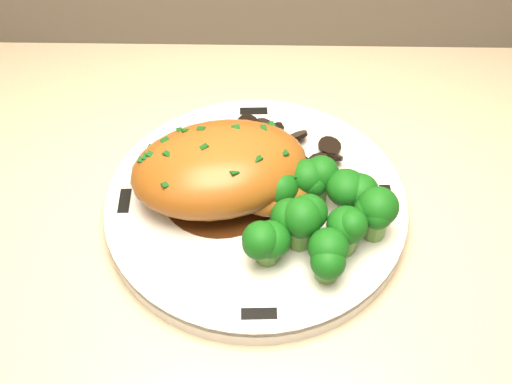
{
  "coord_description": "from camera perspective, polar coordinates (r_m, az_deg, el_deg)",
  "views": [
    {
      "loc": [
        0.47,
        1.37,
        1.34
      ],
      "look_at": [
        0.46,
        1.73,
        0.93
      ],
      "focal_mm": 45.0,
      "sensor_mm": 36.0,
      "label": 1
    }
  ],
  "objects": [
    {
      "name": "plate",
      "position": [
        0.56,
        0.0,
        -1.26
      ],
      "size": [
        0.28,
        0.28,
        0.02
      ],
      "primitive_type": "cylinder",
      "rotation": [
        0.0,
        0.0,
        -0.06
      ],
      "color": "silver",
      "rests_on": "counter"
    },
    {
      "name": "rim_accent_0",
      "position": [
        0.57,
        11.54,
        -0.44
      ],
      "size": [
        0.01,
        0.03,
        0.0
      ],
      "primitive_type": "cube",
      "rotation": [
        0.0,
        0.0,
        1.61
      ],
      "color": "black",
      "rests_on": "plate"
    },
    {
      "name": "rim_accent_1",
      "position": [
        0.63,
        -0.21,
        7.18
      ],
      "size": [
        0.03,
        0.01,
        0.0
      ],
      "primitive_type": "cube",
      "rotation": [
        0.0,
        0.0,
        3.18
      ],
      "color": "black",
      "rests_on": "plate"
    },
    {
      "name": "rim_accent_2",
      "position": [
        0.56,
        -11.6,
        -0.8
      ],
      "size": [
        0.01,
        0.03,
        0.0
      ],
      "primitive_type": "cube",
      "rotation": [
        0.0,
        0.0,
        4.75
      ],
      "color": "black",
      "rests_on": "plate"
    },
    {
      "name": "rim_accent_3",
      "position": [
        0.49,
        0.28,
        -10.79
      ],
      "size": [
        0.03,
        0.01,
        0.0
      ],
      "primitive_type": "cube",
      "rotation": [
        0.0,
        0.0,
        6.32
      ],
      "color": "black",
      "rests_on": "plate"
    },
    {
      "name": "gravy_pool",
      "position": [
        0.56,
        -3.13,
        0.08
      ],
      "size": [
        0.1,
        0.1,
        0.0
      ],
      "primitive_type": "cylinder",
      "color": "#371A0A",
      "rests_on": "plate"
    },
    {
      "name": "chicken_breast",
      "position": [
        0.54,
        -2.67,
        1.89
      ],
      "size": [
        0.17,
        0.13,
        0.06
      ],
      "rotation": [
        0.0,
        0.0,
        0.24
      ],
      "color": "brown",
      "rests_on": "plate"
    },
    {
      "name": "mushroom_pile",
      "position": [
        0.59,
        3.24,
        3.39
      ],
      "size": [
        0.09,
        0.07,
        0.02
      ],
      "color": "black",
      "rests_on": "plate"
    },
    {
      "name": "broccoli_florets",
      "position": [
        0.51,
        5.84,
        -2.14
      ],
      "size": [
        0.12,
        0.11,
        0.04
      ],
      "rotation": [
        0.0,
        0.0,
        -0.17
      ],
      "color": "#598B3B",
      "rests_on": "plate"
    }
  ]
}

